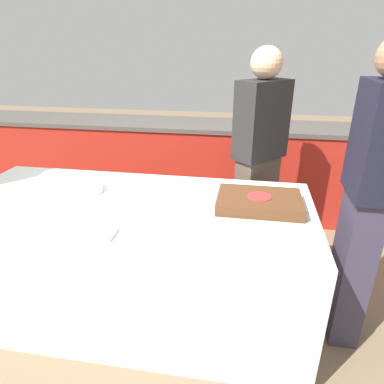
{
  "coord_description": "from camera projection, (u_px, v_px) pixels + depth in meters",
  "views": [
    {
      "loc": [
        0.67,
        -1.74,
        1.65
      ],
      "look_at": [
        0.38,
        0.0,
        0.87
      ],
      "focal_mm": 32.0,
      "sensor_mm": 36.0,
      "label": 1
    }
  ],
  "objects": [
    {
      "name": "side_plate_near_cake",
      "position": [
        251.0,
        186.0,
        2.25
      ],
      "size": [
        0.19,
        0.19,
        0.0
      ],
      "color": "white",
      "rests_on": "dining_table"
    },
    {
      "name": "cake",
      "position": [
        259.0,
        202.0,
        1.96
      ],
      "size": [
        0.52,
        0.37,
        0.07
      ],
      "color": "#B7B2AD",
      "rests_on": "dining_table"
    },
    {
      "name": "person_cutting_cake",
      "position": [
        259.0,
        160.0,
        2.51
      ],
      "size": [
        0.4,
        0.41,
        1.63
      ],
      "rotation": [
        0.0,
        0.0,
        -2.32
      ],
      "color": "#4C4238",
      "rests_on": "ground_plane"
    },
    {
      "name": "back_counter",
      "position": [
        181.0,
        166.0,
        3.56
      ],
      "size": [
        4.4,
        0.58,
        0.92
      ],
      "color": "#A82319",
      "rests_on": "ground_plane"
    },
    {
      "name": "plate_stack",
      "position": [
        86.0,
        189.0,
        2.17
      ],
      "size": [
        0.22,
        0.22,
        0.04
      ],
      "color": "white",
      "rests_on": "dining_table"
    },
    {
      "name": "person_seated_right",
      "position": [
        366.0,
        202.0,
        1.78
      ],
      "size": [
        0.2,
        0.33,
        1.69
      ],
      "rotation": [
        0.0,
        0.0,
        -1.57
      ],
      "color": "#383347",
      "rests_on": "ground_plane"
    },
    {
      "name": "ground_plane",
      "position": [
        138.0,
        305.0,
        2.34
      ],
      "size": [
        14.0,
        14.0,
        0.0
      ],
      "primitive_type": "plane",
      "color": "#7A664C"
    },
    {
      "name": "utensil_pile",
      "position": [
        102.0,
        233.0,
        1.69
      ],
      "size": [
        0.13,
        0.12,
        0.02
      ],
      "color": "white",
      "rests_on": "dining_table"
    },
    {
      "name": "dining_table",
      "position": [
        134.0,
        258.0,
        2.18
      ],
      "size": [
        2.16,
        0.97,
        0.77
      ],
      "color": "silver",
      "rests_on": "ground_plane"
    }
  ]
}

